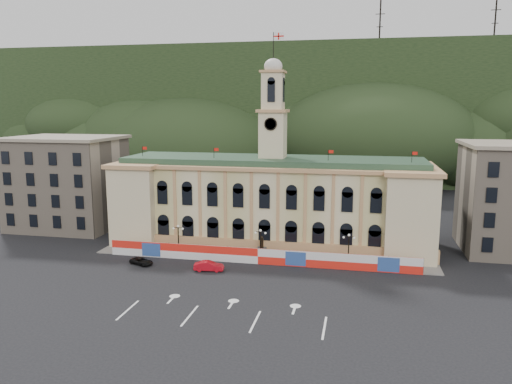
% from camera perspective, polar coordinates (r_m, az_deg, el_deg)
% --- Properties ---
extents(ground, '(260.00, 260.00, 0.00)m').
position_cam_1_polar(ground, '(66.05, -2.47, -12.17)').
color(ground, black).
rests_on(ground, ground).
extents(lane_markings, '(26.00, 10.00, 0.02)m').
position_cam_1_polar(lane_markings, '(61.60, -3.65, -13.86)').
color(lane_markings, white).
rests_on(lane_markings, ground).
extents(hill_ridge, '(230.00, 80.00, 64.00)m').
position_cam_1_polar(hill_ridge, '(181.98, 7.13, 8.16)').
color(hill_ridge, black).
rests_on(hill_ridge, ground).
extents(city_hall, '(56.20, 17.60, 37.10)m').
position_cam_1_polar(city_hall, '(89.85, 1.86, -0.98)').
color(city_hall, beige).
rests_on(city_hall, ground).
extents(side_building_left, '(21.00, 17.00, 18.60)m').
position_cam_1_polar(side_building_left, '(108.51, -20.78, 1.06)').
color(side_building_left, tan).
rests_on(side_building_left, ground).
extents(hoarding_fence, '(50.00, 0.44, 2.50)m').
position_cam_1_polar(hoarding_fence, '(79.46, 0.28, -7.34)').
color(hoarding_fence, red).
rests_on(hoarding_fence, ground).
extents(pavement, '(56.00, 5.50, 0.16)m').
position_cam_1_polar(pavement, '(82.32, 0.61, -7.58)').
color(pavement, slate).
rests_on(pavement, ground).
extents(statue, '(1.40, 1.40, 3.72)m').
position_cam_1_polar(statue, '(82.23, 0.65, -6.79)').
color(statue, '#595651').
rests_on(statue, ground).
extents(lamp_left, '(1.96, 0.44, 5.15)m').
position_cam_1_polar(lamp_left, '(84.54, -8.87, -5.11)').
color(lamp_left, black).
rests_on(lamp_left, ground).
extents(lamp_center, '(1.96, 0.44, 5.15)m').
position_cam_1_polar(lamp_center, '(80.77, 0.51, -5.71)').
color(lamp_center, black).
rests_on(lamp_center, ground).
extents(lamp_right, '(1.96, 0.44, 5.15)m').
position_cam_1_polar(lamp_right, '(79.31, 10.54, -6.17)').
color(lamp_right, black).
rests_on(lamp_right, ground).
extents(red_sedan, '(2.83, 4.94, 1.48)m').
position_cam_1_polar(red_sedan, '(76.72, -5.41, -8.42)').
color(red_sedan, red).
rests_on(red_sedan, ground).
extents(black_suv, '(4.69, 5.33, 1.12)m').
position_cam_1_polar(black_suv, '(81.29, -12.95, -7.71)').
color(black_suv, black).
rests_on(black_suv, ground).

